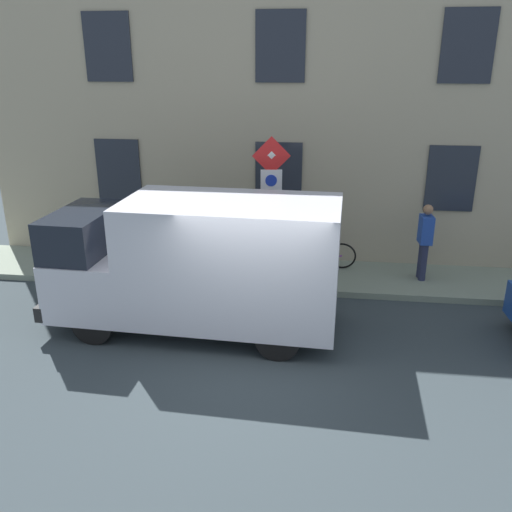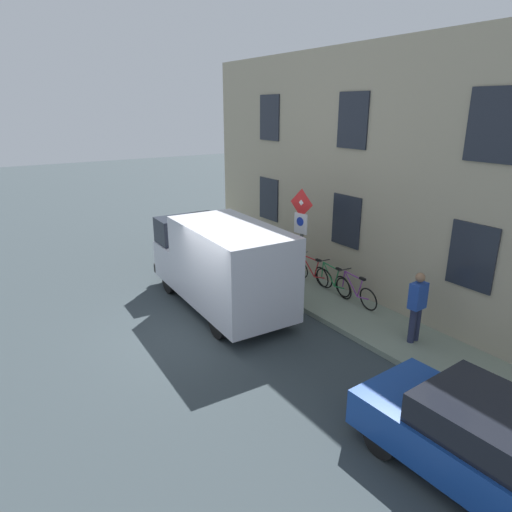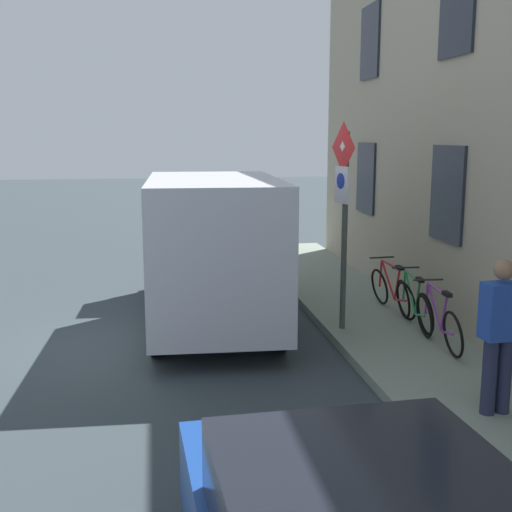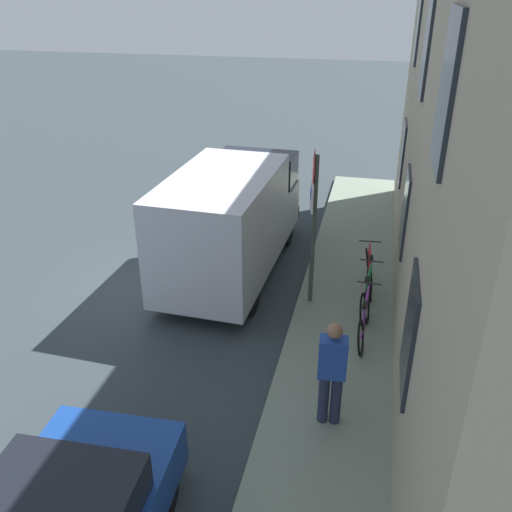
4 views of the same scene
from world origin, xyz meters
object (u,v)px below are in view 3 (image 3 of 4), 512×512
object	(u,v)px
bicycle_red	(392,291)
bicycle_purple	(438,321)
bicycle_green	(413,305)
sign_post_stacked	(343,197)
delivery_van	(212,246)
pedestrian	(500,332)

from	to	relation	value
bicycle_red	bicycle_purple	bearing A→B (deg)	175.77
bicycle_purple	bicycle_red	bearing A→B (deg)	3.17
bicycle_green	sign_post_stacked	bearing A→B (deg)	88.65
delivery_van	bicycle_green	world-z (taller)	delivery_van
bicycle_green	pedestrian	distance (m)	3.30
bicycle_red	bicycle_green	bearing A→B (deg)	175.81
bicycle_purple	bicycle_green	bearing A→B (deg)	3.14
bicycle_red	pedestrian	size ratio (longest dim) A/B	1.00
delivery_van	pedestrian	distance (m)	5.20
sign_post_stacked	pedestrian	size ratio (longest dim) A/B	1.80
bicycle_green	pedestrian	bearing A→B (deg)	177.69
bicycle_purple	pedestrian	xyz separation A→B (m)	(-0.38, -2.30, 0.56)
delivery_van	pedestrian	xyz separation A→B (m)	(2.69, -4.44, -0.26)
bicycle_red	pedestrian	world-z (taller)	pedestrian
sign_post_stacked	bicycle_red	size ratio (longest dim) A/B	1.81
bicycle_purple	bicycle_green	distance (m)	0.92
sign_post_stacked	bicycle_green	bearing A→B (deg)	-5.84
delivery_van	bicycle_red	world-z (taller)	delivery_van
sign_post_stacked	bicycle_green	world-z (taller)	sign_post_stacked
bicycle_red	pedestrian	distance (m)	4.20
pedestrian	bicycle_green	bearing A→B (deg)	-10.63
bicycle_green	bicycle_red	size ratio (longest dim) A/B	1.00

